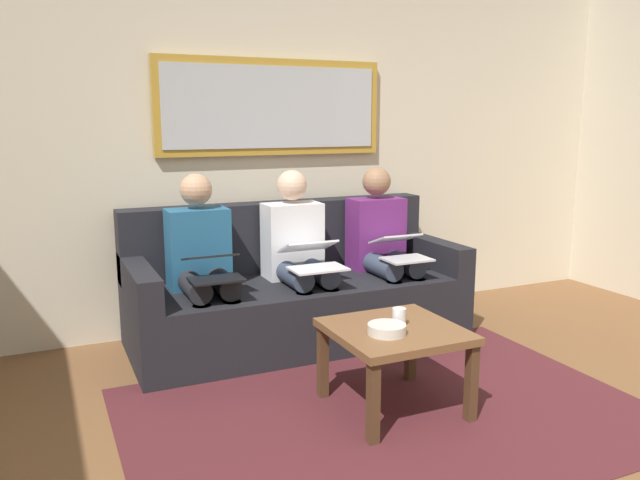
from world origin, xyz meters
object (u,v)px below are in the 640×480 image
(person_left, at_px, (383,244))
(laptop_white, at_px, (312,256))
(couch, at_px, (295,293))
(framed_mirror, at_px, (272,107))
(coffee_table, at_px, (395,339))
(person_middle, at_px, (298,252))
(laptop_silver, at_px, (400,247))
(bowl, at_px, (387,329))
(person_right, at_px, (202,261))
(cup, at_px, (399,317))
(laptop_black, at_px, (213,267))

(person_left, distance_m, laptop_white, 0.68)
(person_left, xyz_separation_m, laptop_white, (0.64, 0.23, 0.02))
(couch, xyz_separation_m, framed_mirror, (0.00, -0.39, 1.24))
(person_left, bearing_deg, framed_mirror, -35.53)
(coffee_table, relative_size, person_middle, 0.55)
(framed_mirror, distance_m, laptop_silver, 1.32)
(coffee_table, bearing_deg, bowl, 37.66)
(framed_mirror, xyz_separation_m, person_right, (0.64, 0.46, -0.94))
(coffee_table, xyz_separation_m, cup, (-0.04, -0.02, 0.11))
(cup, distance_m, person_middle, 1.14)
(laptop_black, bearing_deg, framed_mirror, -132.18)
(laptop_white, bearing_deg, bowl, 87.97)
(cup, xyz_separation_m, laptop_black, (0.73, -0.88, 0.14))
(person_right, bearing_deg, bowl, 116.43)
(framed_mirror, xyz_separation_m, cup, (-0.09, 1.58, -1.07))
(bowl, height_order, person_right, person_right)
(laptop_silver, relative_size, laptop_white, 0.99)
(framed_mirror, relative_size, person_left, 1.44)
(person_left, bearing_deg, bowl, 60.99)
(framed_mirror, relative_size, laptop_silver, 4.45)
(framed_mirror, xyz_separation_m, laptop_silver, (-0.64, 0.69, -0.92))
(coffee_table, relative_size, person_right, 0.55)
(couch, relative_size, bowl, 11.63)
(person_left, xyz_separation_m, laptop_silver, (0.00, 0.24, 0.02))
(cup, height_order, laptop_white, laptop_white)
(person_left, height_order, laptop_silver, person_left)
(person_left, height_order, laptop_white, person_left)
(laptop_white, bearing_deg, coffee_table, 93.33)
(bowl, bearing_deg, coffee_table, -142.34)
(laptop_white, xyz_separation_m, person_right, (0.64, -0.23, -0.02))
(person_middle, relative_size, laptop_white, 3.05)
(person_left, distance_m, person_right, 1.28)
(framed_mirror, xyz_separation_m, person_middle, (0.00, 0.46, -0.94))
(couch, xyz_separation_m, laptop_black, (0.64, 0.32, 0.31))
(laptop_silver, xyz_separation_m, laptop_white, (0.64, -0.00, -0.00))
(laptop_silver, bearing_deg, laptop_white, -0.32)
(laptop_white, height_order, laptop_black, laptop_white)
(couch, bearing_deg, coffee_table, 92.51)
(person_right, xyz_separation_m, laptop_black, (-0.00, 0.25, 0.02))
(cup, xyz_separation_m, laptop_white, (0.09, -0.89, 0.15))
(person_middle, xyz_separation_m, person_right, (0.64, 0.00, 0.00))
(bowl, bearing_deg, laptop_white, -92.03)
(coffee_table, height_order, bowl, bowl)
(coffee_table, bearing_deg, couch, -87.49)
(couch, distance_m, person_left, 0.71)
(framed_mirror, bearing_deg, person_right, 35.53)
(laptop_silver, bearing_deg, person_right, -10.45)
(person_right, bearing_deg, framed_mirror, -144.47)
(laptop_white, xyz_separation_m, laptop_black, (0.64, 0.02, -0.00))
(laptop_black, bearing_deg, bowl, 122.02)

